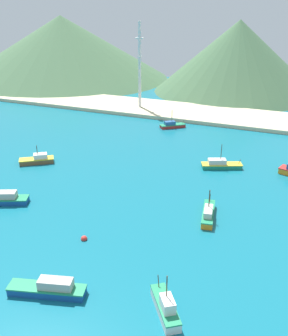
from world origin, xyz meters
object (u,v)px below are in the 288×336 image
object	(u,v)px
fishing_boat_11	(208,213)
buoy_0	(84,239)
fishing_boat_3	(37,160)
fishing_boat_6	(166,307)
radio_tower	(140,66)
fishing_boat_8	(172,125)
fishing_boat_10	(2,199)
fishing_boat_4	(220,165)
fishing_boat_1	(49,289)

from	to	relation	value
fishing_boat_11	buoy_0	distance (m)	23.04
fishing_boat_3	fishing_boat_6	distance (m)	58.32
fishing_boat_11	radio_tower	xyz separation A→B (m)	(-43.12, 66.76, 14.77)
fishing_boat_11	fishing_boat_6	bearing A→B (deg)	-87.57
fishing_boat_3	buoy_0	xyz separation A→B (m)	(28.26, -24.64, -0.69)
fishing_boat_8	fishing_boat_10	size ratio (longest dim) A/B	0.71
fishing_boat_4	radio_tower	world-z (taller)	radio_tower
fishing_boat_6	buoy_0	bearing A→B (deg)	150.56
fishing_boat_4	fishing_boat_10	world-z (taller)	fishing_boat_4
fishing_boat_4	fishing_boat_8	size ratio (longest dim) A/B	1.27
fishing_boat_6	fishing_boat_11	world-z (taller)	fishing_boat_6
fishing_boat_11	buoy_0	world-z (taller)	fishing_boat_11
fishing_boat_3	buoy_0	world-z (taller)	fishing_boat_3
radio_tower	fishing_boat_1	bearing A→B (deg)	-73.36
fishing_boat_6	radio_tower	xyz separation A→B (m)	(-44.21, 92.34, 14.64)
buoy_0	radio_tower	distance (m)	87.33
buoy_0	fishing_boat_3	bearing A→B (deg)	138.91
fishing_boat_1	fishing_boat_10	distance (m)	30.15
fishing_boat_8	fishing_boat_10	bearing A→B (deg)	-103.02
fishing_boat_1	radio_tower	size ratio (longest dim) A/B	0.36
fishing_boat_1	fishing_boat_6	world-z (taller)	fishing_boat_6
fishing_boat_1	fishing_boat_10	xyz separation A→B (m)	(-24.18, 18.00, -0.06)
fishing_boat_6	buoy_0	distance (m)	21.12
fishing_boat_1	fishing_boat_8	world-z (taller)	fishing_boat_8
fishing_boat_8	fishing_boat_3	bearing A→B (deg)	-116.88
fishing_boat_4	fishing_boat_6	world-z (taller)	fishing_boat_6
fishing_boat_4	fishing_boat_6	xyz separation A→B (m)	(4.36, -49.76, 0.21)
buoy_0	radio_tower	bearing A→B (deg)	107.49
fishing_boat_6	radio_tower	world-z (taller)	radio_tower
fishing_boat_6	fishing_boat_11	xyz separation A→B (m)	(-1.09, 25.58, -0.13)
fishing_boat_8	fishing_boat_11	size ratio (longest dim) A/B	0.83
fishing_boat_6	fishing_boat_10	size ratio (longest dim) A/B	0.68
buoy_0	radio_tower	world-z (taller)	radio_tower
buoy_0	radio_tower	size ratio (longest dim) A/B	0.04
fishing_boat_6	fishing_boat_4	bearing A→B (deg)	95.01
fishing_boat_10	fishing_boat_11	bearing A→B (deg)	15.03
fishing_boat_6	fishing_boat_10	distance (m)	42.72
fishing_boat_10	buoy_0	size ratio (longest dim) A/B	10.07
fishing_boat_4	fishing_boat_10	distance (m)	49.64
fishing_boat_1	radio_tower	distance (m)	100.44
fishing_boat_1	fishing_boat_6	distance (m)	16.02
fishing_boat_3	fishing_boat_10	xyz separation A→B (m)	(6.69, -19.87, -0.00)
fishing_boat_10	radio_tower	bearing A→B (deg)	93.16
buoy_0	fishing_boat_6	bearing A→B (deg)	-29.44
fishing_boat_6	fishing_boat_3	bearing A→B (deg)	143.10
fishing_boat_4	fishing_boat_11	size ratio (longest dim) A/B	1.05
fishing_boat_1	fishing_boat_11	world-z (taller)	fishing_boat_11
fishing_boat_10	fishing_boat_11	xyz separation A→B (m)	(38.86, 10.43, 0.05)
fishing_boat_6	fishing_boat_11	size ratio (longest dim) A/B	0.79
fishing_boat_10	radio_tower	world-z (taller)	radio_tower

